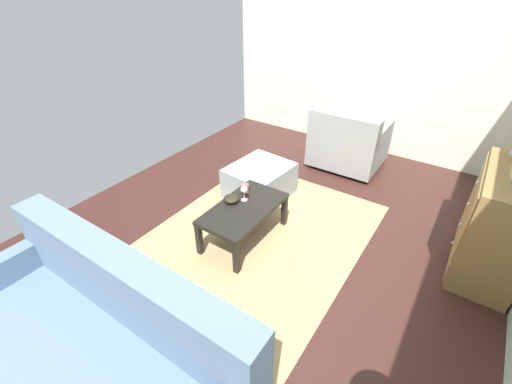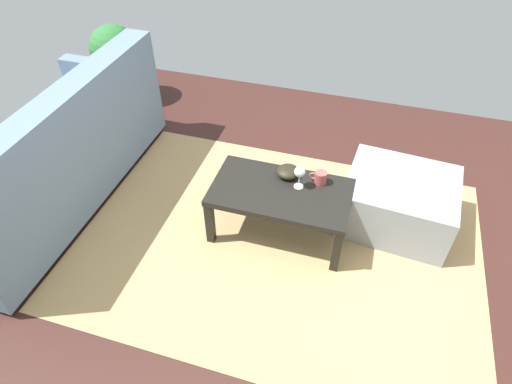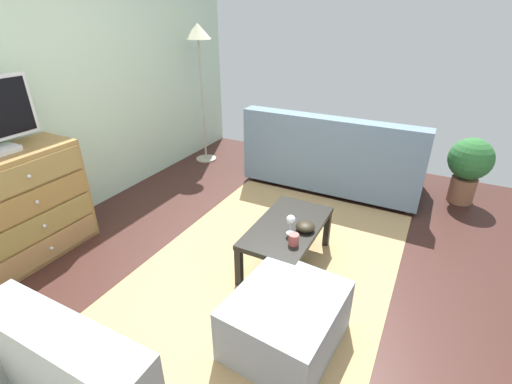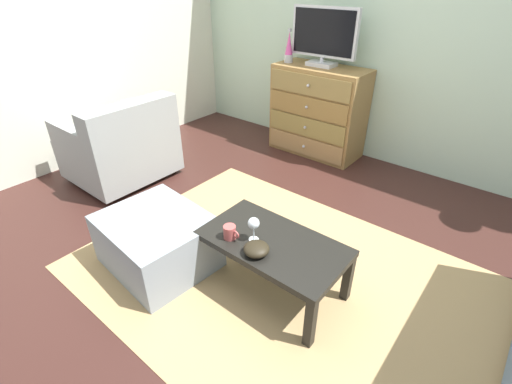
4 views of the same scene
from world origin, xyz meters
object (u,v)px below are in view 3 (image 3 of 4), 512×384
at_px(mug, 294,239).
at_px(bowl_decorative, 305,227).
at_px(wine_glass, 291,220).
at_px(standing_lamp, 199,45).
at_px(ottoman, 286,320).
at_px(dresser, 22,207).
at_px(coffee_table, 287,230).
at_px(potted_plant, 469,165).
at_px(couch_large, 333,159).

height_order(mug, bowl_decorative, mug).
height_order(wine_glass, standing_lamp, standing_lamp).
height_order(wine_glass, ottoman, wine_glass).
relative_size(wine_glass, mug, 1.38).
distance_m(dresser, standing_lamp, 2.71).
distance_m(coffee_table, mug, 0.28).
bearing_deg(potted_plant, dresser, 130.54).
bearing_deg(ottoman, mug, 18.24).
relative_size(bowl_decorative, couch_large, 0.07).
bearing_deg(mug, dresser, 107.36).
distance_m(dresser, couch_large, 3.11).
bearing_deg(wine_glass, ottoman, -158.89).
height_order(wine_glass, couch_large, couch_large).
bearing_deg(standing_lamp, wine_glass, -131.04).
bearing_deg(standing_lamp, dresser, 178.89).
distance_m(wine_glass, bowl_decorative, 0.15).
height_order(ottoman, standing_lamp, standing_lamp).
xyz_separation_m(dresser, bowl_decorative, (0.87, -2.12, -0.06)).
xyz_separation_m(couch_large, ottoman, (-2.35, -0.42, -0.15)).
xyz_separation_m(wine_glass, bowl_decorative, (0.09, -0.09, -0.08)).
bearing_deg(coffee_table, bowl_decorative, -92.66).
height_order(dresser, wine_glass, dresser).
xyz_separation_m(bowl_decorative, potted_plant, (1.90, -1.12, 0.03)).
height_order(mug, standing_lamp, standing_lamp).
xyz_separation_m(ottoman, standing_lamp, (2.37, 2.23, 1.31)).
distance_m(ottoman, standing_lamp, 3.51).
height_order(bowl_decorative, ottoman, bowl_decorative).
height_order(bowl_decorative, standing_lamp, standing_lamp).
bearing_deg(coffee_table, ottoman, -157.21).
bearing_deg(standing_lamp, couch_large, -90.38).
distance_m(wine_glass, mug, 0.16).
bearing_deg(coffee_table, wine_glass, -147.27).
bearing_deg(couch_large, wine_glass, -174.32).
relative_size(bowl_decorative, potted_plant, 0.21).
xyz_separation_m(coffee_table, mug, (-0.22, -0.14, 0.09)).
relative_size(bowl_decorative, standing_lamp, 0.08).
bearing_deg(couch_large, dresser, 143.28).
height_order(dresser, mug, dresser).
bearing_deg(dresser, wine_glass, -68.98).
distance_m(dresser, ottoman, 2.30).
height_order(coffee_table, bowl_decorative, bowl_decorative).
distance_m(mug, couch_large, 1.85).
relative_size(dresser, coffee_table, 1.10).
distance_m(bowl_decorative, potted_plant, 2.20).
bearing_deg(potted_plant, coffee_table, 146.12).
bearing_deg(coffee_table, standing_lamp, 49.70).
distance_m(dresser, mug, 2.21).
height_order(wine_glass, bowl_decorative, wine_glass).
distance_m(bowl_decorative, ottoman, 0.78).
bearing_deg(wine_glass, standing_lamp, 48.96).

